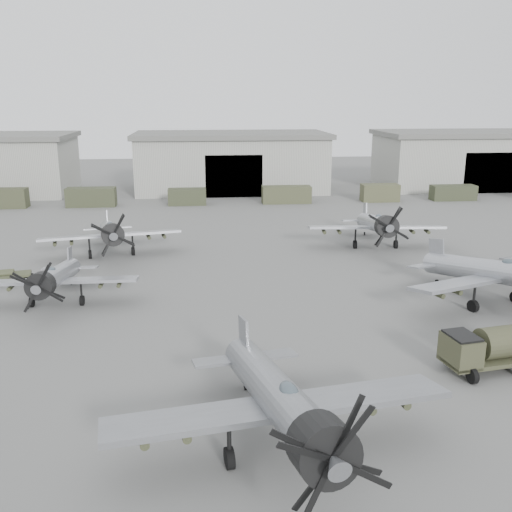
{
  "coord_description": "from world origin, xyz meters",
  "views": [
    {
      "loc": [
        -4.7,
        -25.54,
        13.9
      ],
      "look_at": [
        -0.77,
        14.93,
        2.5
      ],
      "focal_mm": 40.0,
      "sensor_mm": 36.0,
      "label": 1
    }
  ],
  "objects_px": {
    "aircraft_mid_2": "(500,273)",
    "aircraft_far_0": "(110,232)",
    "aircraft_mid_1": "(54,278)",
    "aircraft_near_1": "(283,404)",
    "aircraft_far_1": "(377,224)",
    "fuel_tanker": "(499,345)"
  },
  "relations": [
    {
      "from": "aircraft_mid_2",
      "to": "aircraft_far_0",
      "type": "xyz_separation_m",
      "value": [
        -28.0,
        15.52,
        -0.17
      ]
    },
    {
      "from": "aircraft_mid_1",
      "to": "aircraft_near_1",
      "type": "bearing_deg",
      "value": -55.19
    },
    {
      "from": "aircraft_far_0",
      "to": "aircraft_far_1",
      "type": "height_order",
      "value": "aircraft_far_1"
    },
    {
      "from": "aircraft_mid_1",
      "to": "aircraft_far_1",
      "type": "bearing_deg",
      "value": 26.02
    },
    {
      "from": "aircraft_far_0",
      "to": "aircraft_mid_2",
      "type": "bearing_deg",
      "value": -40.69
    },
    {
      "from": "aircraft_mid_1",
      "to": "aircraft_mid_2",
      "type": "xyz_separation_m",
      "value": [
        29.96,
        -3.13,
        0.41
      ]
    },
    {
      "from": "aircraft_mid_1",
      "to": "aircraft_far_0",
      "type": "bearing_deg",
      "value": 80.86
    },
    {
      "from": "aircraft_near_1",
      "to": "aircraft_mid_2",
      "type": "xyz_separation_m",
      "value": [
        16.97,
        15.43,
        -0.08
      ]
    },
    {
      "from": "aircraft_far_1",
      "to": "fuel_tanker",
      "type": "bearing_deg",
      "value": -87.37
    },
    {
      "from": "aircraft_near_1",
      "to": "aircraft_far_1",
      "type": "bearing_deg",
      "value": 57.37
    },
    {
      "from": "aircraft_near_1",
      "to": "fuel_tanker",
      "type": "relative_size",
      "value": 2.17
    },
    {
      "from": "aircraft_far_1",
      "to": "aircraft_near_1",
      "type": "bearing_deg",
      "value": -108.03
    },
    {
      "from": "aircraft_mid_1",
      "to": "aircraft_far_0",
      "type": "xyz_separation_m",
      "value": [
        1.96,
        12.39,
        0.24
      ]
    },
    {
      "from": "aircraft_near_1",
      "to": "fuel_tanker",
      "type": "height_order",
      "value": "aircraft_near_1"
    },
    {
      "from": "aircraft_near_1",
      "to": "aircraft_mid_1",
      "type": "relative_size",
      "value": 1.26
    },
    {
      "from": "aircraft_mid_1",
      "to": "fuel_tanker",
      "type": "height_order",
      "value": "aircraft_mid_1"
    },
    {
      "from": "aircraft_far_1",
      "to": "aircraft_mid_1",
      "type": "bearing_deg",
      "value": -148.77
    },
    {
      "from": "aircraft_mid_2",
      "to": "aircraft_mid_1",
      "type": "bearing_deg",
      "value": 153.69
    },
    {
      "from": "aircraft_mid_2",
      "to": "fuel_tanker",
      "type": "height_order",
      "value": "aircraft_mid_2"
    },
    {
      "from": "aircraft_near_1",
      "to": "aircraft_far_0",
      "type": "relative_size",
      "value": 1.11
    },
    {
      "from": "aircraft_near_1",
      "to": "aircraft_mid_2",
      "type": "bearing_deg",
      "value": 32.72
    },
    {
      "from": "aircraft_near_1",
      "to": "fuel_tanker",
      "type": "distance_m",
      "value": 14.13
    }
  ]
}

